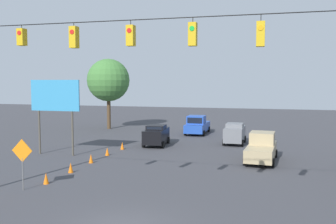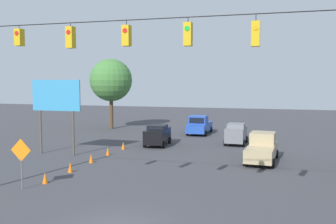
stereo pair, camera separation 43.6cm
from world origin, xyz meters
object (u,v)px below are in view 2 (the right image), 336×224
Objects in this scene: pickup_truck_tan_oncoming_far at (262,148)px; traffic_cone_fourth at (108,151)px; pickup_truck_blue_withflow_deep at (199,125)px; overhead_signal_span at (129,81)px; sedan_black_withflow_far at (158,135)px; tree_horizon_left at (111,80)px; traffic_cone_nearest at (45,178)px; sedan_grey_oncoming_deep at (236,133)px; roadside_billboard at (56,100)px; traffic_cone_second at (70,167)px; traffic_cone_third at (91,158)px; traffic_cone_fifth at (123,146)px; work_zone_sign at (21,154)px.

traffic_cone_fourth is (12.07, 1.15, -0.64)m from pickup_truck_tan_oncoming_far.
pickup_truck_tan_oncoming_far is at bearing 119.43° from pickup_truck_blue_withflow_deep.
sedan_black_withflow_far is (4.49, -18.08, -4.99)m from overhead_signal_span.
pickup_truck_blue_withflow_deep is at bearing 172.25° from tree_horizon_left.
sedan_black_withflow_far is at bearing -99.44° from traffic_cone_nearest.
sedan_black_withflow_far is 6.25× the size of traffic_cone_fourth.
sedan_grey_oncoming_deep reaches higher than sedan_black_withflow_far.
roadside_billboard is at bearing 6.76° from pickup_truck_tan_oncoming_far.
pickup_truck_tan_oncoming_far is at bearing -173.24° from roadside_billboard.
traffic_cone_second is 1.00× the size of traffic_cone_third.
traffic_cone_fourth is 5.92m from roadside_billboard.
pickup_truck_blue_withflow_deep is at bearing -102.93° from traffic_cone_second.
pickup_truck_blue_withflow_deep is 15.04m from pickup_truck_tan_oncoming_far.
sedan_black_withflow_far is at bearing 75.47° from pickup_truck_blue_withflow_deep.
traffic_cone_fourth is at bearing 66.46° from sedan_black_withflow_far.
sedan_grey_oncoming_deep is 10.83m from traffic_cone_fifth.
sedan_grey_oncoming_deep is at bearing -118.77° from traffic_cone_nearest.
roadside_billboard is at bearing 59.49° from pickup_truck_blue_withflow_deep.
pickup_truck_tan_oncoming_far reaches higher than traffic_cone_nearest.
tree_horizon_left is (7.09, -13.00, 5.77)m from traffic_cone_fifth.
sedan_grey_oncoming_deep is at bearing -158.37° from sedan_black_withflow_far.
pickup_truck_tan_oncoming_far reaches higher than traffic_cone_third.
pickup_truck_tan_oncoming_far is (-9.63, 4.44, -0.02)m from sedan_black_withflow_far.
traffic_cone_fifth is at bearing -90.43° from traffic_cone_nearest.
pickup_truck_tan_oncoming_far is 7.68m from sedan_grey_oncoming_deep.
tree_horizon_left reaches higher than pickup_truck_tan_oncoming_far.
traffic_cone_fifth is 0.11× the size of roadside_billboard.
pickup_truck_tan_oncoming_far is 1.96× the size of work_zone_sign.
traffic_cone_nearest and traffic_cone_fourth have the same top height.
tree_horizon_left reaches higher than traffic_cone_fourth.
traffic_cone_second is at bearing 78.29° from sedan_black_withflow_far.
traffic_cone_nearest is 0.23× the size of work_zone_sign.
pickup_truck_tan_oncoming_far reaches higher than traffic_cone_second.
traffic_cone_third and traffic_cone_fifth have the same top height.
pickup_truck_tan_oncoming_far is at bearing 110.09° from sedan_grey_oncoming_deep.
traffic_cone_third is 0.08× the size of tree_horizon_left.
traffic_cone_third is at bearing 74.76° from pickup_truck_blue_withflow_deep.
tree_horizon_left is (7.00, -24.52, 5.77)m from traffic_cone_nearest.
traffic_cone_fourth is at bearing 5.46° from pickup_truck_tan_oncoming_far.
work_zone_sign is (12.51, 11.26, 1.01)m from pickup_truck_tan_oncoming_far.
traffic_cone_second is at bearing 89.41° from traffic_cone_fifth.
work_zone_sign is (2.88, 15.71, 0.99)m from sedan_black_withflow_far.
pickup_truck_blue_withflow_deep is 8.24× the size of traffic_cone_fourth.
traffic_cone_nearest is at bearing 80.56° from sedan_black_withflow_far.
pickup_truck_tan_oncoming_far reaches higher than sedan_black_withflow_far.
pickup_truck_blue_withflow_deep reaches higher than sedan_grey_oncoming_deep.
traffic_cone_second is 4.57m from work_zone_sign.
tree_horizon_left is at bearing -47.50° from sedan_black_withflow_far.
work_zone_sign reaches higher than traffic_cone_third.
overhead_signal_span is 4.74× the size of sedan_black_withflow_far.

